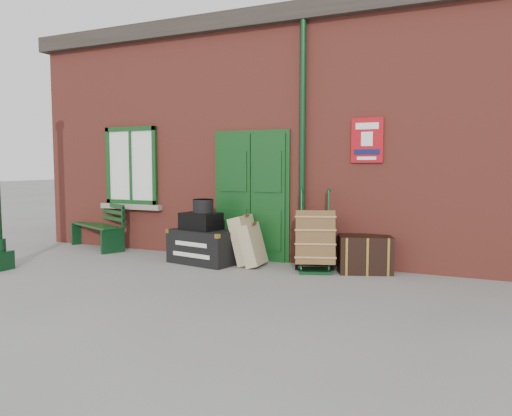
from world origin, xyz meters
The scene contains 10 objects.
ground centered at (0.00, 0.00, 0.00)m, with size 80.00×80.00×0.00m, color gray.
station_building centered at (0.00, 3.49, 2.16)m, with size 10.30×4.30×4.36m.
bench centered at (-3.60, 1.31, 0.47)m, with size 1.58×1.05×0.94m.
houdini_trunk centered at (-0.90, 0.83, 0.29)m, with size 1.14×0.63×0.57m, color black.
strongbox centered at (-0.95, 0.83, 0.72)m, with size 0.63×0.46×0.29m, color black.
hatbox centered at (-0.92, 0.86, 0.97)m, with size 0.34×0.34×0.23m, color black.
suitcase_back centered at (-0.22, 1.04, 0.42)m, with size 0.23×0.57×0.80m, color tan.
suitcase_front centered at (-0.04, 0.94, 0.36)m, with size 0.21×0.52×0.69m, color tan.
porter_trolley centered at (1.00, 1.05, 0.49)m, with size 0.79×0.82×1.26m.
dark_trunk centered at (1.75, 1.25, 0.29)m, with size 0.80×0.52×0.58m, color black.
Camera 1 is at (3.42, -6.39, 1.68)m, focal length 35.00 mm.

